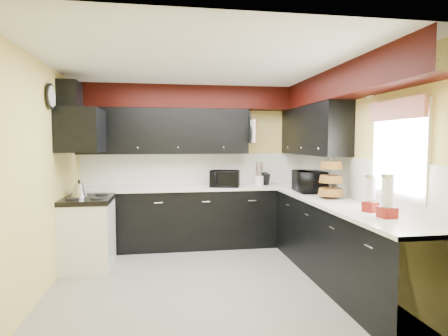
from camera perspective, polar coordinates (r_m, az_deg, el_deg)
The scene contains 35 objects.
ground at distance 4.60m, azimuth -2.26°, elevation -16.82°, with size 3.60×3.60×0.00m, color gray.
wall_back at distance 6.11m, azimuth -4.30°, elevation 0.36°, with size 3.60×0.06×2.50m, color #E0C666.
wall_right at distance 4.87m, azimuth 19.22°, elevation -0.77°, with size 0.06×3.60×2.50m, color #E0C666.
wall_left at distance 4.48m, azimuth -25.82°, elevation -1.34°, with size 0.06×3.60×2.50m, color #E0C666.
ceiling at distance 4.39m, azimuth -2.35°, elevation 15.35°, with size 3.60×3.60×0.06m, color white.
cab_back at distance 5.92m, azimuth -4.02°, elevation -7.58°, with size 3.60×0.60×0.90m, color black.
cab_right at distance 4.61m, azimuth 17.44°, elevation -11.11°, with size 0.60×3.00×0.90m, color black.
counter_back at distance 5.84m, azimuth -4.04°, elevation -3.05°, with size 3.62×0.64×0.04m, color white.
counter_right at distance 4.51m, azimuth 17.57°, elevation -5.33°, with size 0.64×3.02×0.04m, color white.
splash_back at distance 6.10m, azimuth -4.29°, elevation -0.20°, with size 3.60×0.02×0.50m, color white.
splash_right at distance 4.87m, azimuth 19.10°, elevation -1.47°, with size 0.02×3.60×0.50m, color white.
upper_back at distance 5.90m, azimuth -9.05°, elevation 5.54°, with size 2.60×0.35×0.70m, color black.
upper_right at distance 5.60m, azimuth 13.37°, elevation 5.57°, with size 0.35×1.80×0.70m, color black.
soffit_back at distance 5.95m, azimuth -4.21°, elevation 10.63°, with size 3.60×0.36×0.35m, color black.
soffit_right at distance 4.66m, azimuth 18.61°, elevation 12.29°, with size 0.36×3.24×0.35m, color black.
stove at distance 5.26m, azimuth -19.99°, elevation -9.50°, with size 0.60×0.75×0.86m, color white.
cooktop at distance 5.17m, azimuth -20.11°, elevation -4.54°, with size 0.62×0.77×0.06m, color black.
hood at distance 5.13m, azimuth -20.90°, elevation 5.35°, with size 0.50×0.78×0.55m, color black.
hood_duct at distance 5.19m, azimuth -22.44°, elevation 9.94°, with size 0.24×0.40×0.40m, color black.
window at distance 4.08m, azimuth 25.14°, elevation 2.41°, with size 0.03×0.86×0.96m, color white, non-canonical shape.
valance at distance 4.06m, azimuth 24.66°, elevation 8.07°, with size 0.04×0.88×0.20m, color red.
pan_top at distance 5.98m, azimuth 3.78°, elevation 7.48°, with size 0.03×0.22×0.40m, color black, non-canonical shape.
pan_mid at distance 5.85m, azimuth 4.05°, elevation 5.11°, with size 0.03×0.28×0.46m, color black, non-canonical shape.
pan_low at distance 6.10m, azimuth 3.50°, elevation 4.78°, with size 0.03×0.24×0.42m, color black, non-canonical shape.
cut_board at distance 5.73m, azimuth 4.43°, elevation 5.63°, with size 0.03×0.26×0.35m, color white.
baskets at distance 4.80m, azimuth 15.97°, elevation -1.61°, with size 0.27×0.27×0.50m, color brown, non-canonical shape.
clock at distance 4.72m, azimuth -24.92°, elevation 9.88°, with size 0.03×0.30×0.30m, color black, non-canonical shape.
deco_plate at distance 4.58m, azimuth 21.30°, elevation 11.44°, with size 0.03×0.24×0.24m, color white, non-canonical shape.
toaster_oven at distance 5.80m, azimuth 0.13°, elevation -1.62°, with size 0.44×0.37×0.25m, color black.
microwave at distance 5.33m, azimuth 12.92°, elevation -2.01°, with size 0.53×0.36×0.29m, color black.
utensil_crock at distance 6.03m, azimuth 5.38°, elevation -1.93°, with size 0.14×0.14×0.15m, color white.
knife_block at distance 6.09m, azimuth 6.28°, elevation -1.67°, with size 0.09×0.12×0.19m, color black.
kettle at distance 5.27m, azimuth -21.20°, elevation -3.13°, with size 0.19×0.19×0.17m, color #AEAEB3, non-canonical shape.
dispenser_a at distance 4.00m, azimuth 21.44°, elevation -3.93°, with size 0.12×0.12×0.33m, color #620503, non-canonical shape.
dispenser_b at distance 3.74m, azimuth 23.67°, elevation -4.16°, with size 0.14×0.14×0.37m, color #67020D, non-canonical shape.
Camera 1 is at (-0.51, -4.27, 1.64)m, focal length 30.00 mm.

